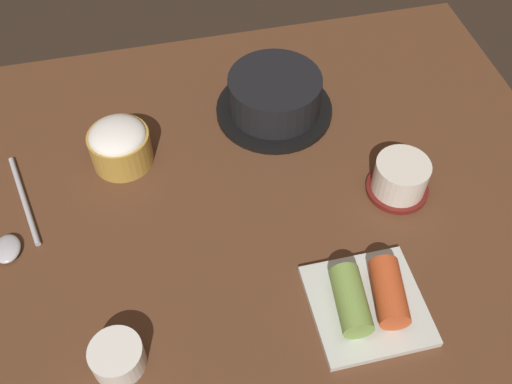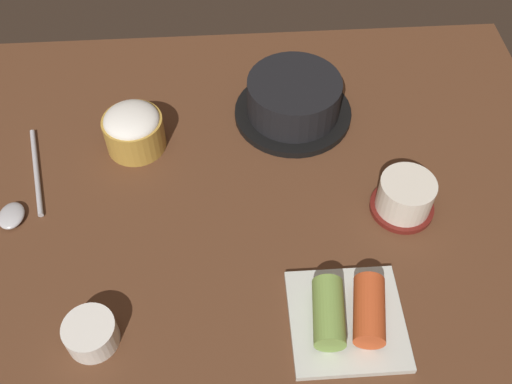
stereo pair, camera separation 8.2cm
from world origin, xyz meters
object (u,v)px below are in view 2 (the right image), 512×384
rice_bowl (133,129)px  spoon (20,200)px  stone_pot (294,99)px  tea_cup_with_saucer (405,196)px  side_bowl_near (91,333)px  kimchi_plate (348,315)px

rice_bowl → spoon: rice_bowl is taller
stone_pot → tea_cup_with_saucer: (13.57, -19.95, -0.61)cm
stone_pot → rice_bowl: (-25.00, -4.98, 0.16)cm
stone_pot → tea_cup_with_saucer: bearing=-55.8°
side_bowl_near → rice_bowl: bearing=84.1°
rice_bowl → tea_cup_with_saucer: size_ratio=1.01×
stone_pot → tea_cup_with_saucer: 24.13cm
kimchi_plate → spoon: size_ratio=0.74×
stone_pot → kimchi_plate: bearing=-85.6°
rice_bowl → side_bowl_near: rice_bowl is taller
tea_cup_with_saucer → kimchi_plate: tea_cup_with_saucer is taller
tea_cup_with_saucer → side_bowl_near: (-41.90, -17.29, -0.92)cm
stone_pot → rice_bowl: 25.49cm
side_bowl_near → spoon: (-12.73, 22.04, -1.35)cm
kimchi_plate → tea_cup_with_saucer: bearing=57.7°
stone_pot → tea_cup_with_saucer: size_ratio=2.08×
side_bowl_near → kimchi_plate: bearing=0.6°
rice_bowl → spoon: bearing=-147.6°
rice_bowl → kimchi_plate: bearing=-48.9°
rice_bowl → spoon: size_ratio=0.48×
kimchi_plate → spoon: bearing=153.7°
rice_bowl → side_bowl_near: size_ratio=1.43×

